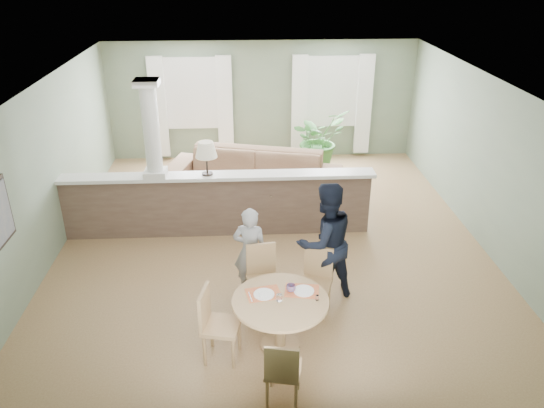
{
  "coord_description": "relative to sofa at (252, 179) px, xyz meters",
  "views": [
    {
      "loc": [
        -0.41,
        -7.99,
        4.48
      ],
      "look_at": [
        -0.04,
        -1.0,
        1.11
      ],
      "focal_mm": 35.0,
      "sensor_mm": 36.0,
      "label": 1
    }
  ],
  "objects": [
    {
      "name": "chair_far_boy",
      "position": [
        0.08,
        -3.39,
        0.02
      ],
      "size": [
        0.48,
        0.48,
        0.93
      ],
      "rotation": [
        0.0,
        0.0,
        0.16
      ],
      "color": "tan",
      "rests_on": "ground"
    },
    {
      "name": "chair_near",
      "position": [
        0.22,
        -5.14,
        -0.02
      ],
      "size": [
        0.44,
        0.44,
        0.84
      ],
      "rotation": [
        0.0,
        0.0,
        2.96
      ],
      "color": "tan",
      "rests_on": "ground"
    },
    {
      "name": "pony_wall",
      "position": [
        -0.69,
        -1.23,
        0.22
      ],
      "size": [
        5.32,
        0.38,
        2.7
      ],
      "color": "brown",
      "rests_on": "ground"
    },
    {
      "name": "child_person",
      "position": [
        -0.08,
        -3.04,
        0.18
      ],
      "size": [
        0.55,
        0.43,
        1.35
      ],
      "primitive_type": "imported",
      "rotation": [
        0.0,
        0.0,
        2.9
      ],
      "color": "#96979B",
      "rests_on": "ground"
    },
    {
      "name": "man_person",
      "position": [
        0.94,
        -3.16,
        0.38
      ],
      "size": [
        1.03,
        0.93,
        1.74
      ],
      "primitive_type": "imported",
      "rotation": [
        0.0,
        0.0,
        3.53
      ],
      "color": "black",
      "rests_on": "ground"
    },
    {
      "name": "room_shell",
      "position": [
        0.27,
        -0.8,
        1.32
      ],
      "size": [
        7.02,
        8.02,
        2.71
      ],
      "color": "gray",
      "rests_on": "ground"
    },
    {
      "name": "chair_far_man",
      "position": [
        0.8,
        -3.47,
        0.01
      ],
      "size": [
        0.53,
        0.53,
        0.91
      ],
      "rotation": [
        0.0,
        0.0,
        -0.34
      ],
      "color": "tan",
      "rests_on": "ground"
    },
    {
      "name": "sofa",
      "position": [
        0.0,
        0.0,
        0.0
      ],
      "size": [
        3.59,
        2.13,
        0.98
      ],
      "primitive_type": "imported",
      "rotation": [
        0.0,
        0.0,
        -0.26
      ],
      "color": "#947151",
      "rests_on": "ground"
    },
    {
      "name": "ground",
      "position": [
        0.3,
        -1.43,
        -0.49
      ],
      "size": [
        8.0,
        8.0,
        0.0
      ],
      "primitive_type": "plane",
      "color": "tan",
      "rests_on": "ground"
    },
    {
      "name": "chair_side",
      "position": [
        -0.52,
        -4.36,
        0.03
      ],
      "size": [
        0.5,
        0.5,
        0.95
      ],
      "rotation": [
        0.0,
        0.0,
        1.37
      ],
      "color": "tan",
      "rests_on": "ground"
    },
    {
      "name": "dining_table",
      "position": [
        0.27,
        -4.22,
        0.07
      ],
      "size": [
        1.17,
        1.17,
        0.8
      ],
      "rotation": [
        0.0,
        0.0,
        0.19
      ],
      "color": "tan",
      "rests_on": "ground"
    },
    {
      "name": "houseplant",
      "position": [
        1.52,
        1.77,
        0.18
      ],
      "size": [
        1.6,
        1.57,
        1.35
      ],
      "primitive_type": "imported",
      "rotation": [
        0.0,
        0.0,
        0.65
      ],
      "color": "#366F2C",
      "rests_on": "ground"
    }
  ]
}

